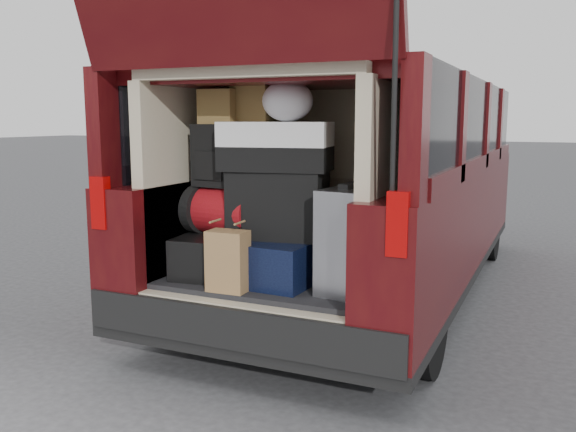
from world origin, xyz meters
The scene contains 14 objects.
ground centered at (0.00, 0.00, 0.00)m, with size 80.00×80.00×0.00m, color #343437.
minivan centered at (0.00, 1.86, 0.91)m, with size 1.90×5.35×2.77m.
load_floor centered at (0.00, 0.28, 0.28)m, with size 1.24×1.05×0.55m, color black.
black_hardshell centered at (-0.35, 0.16, 0.67)m, with size 0.45×0.61×0.25m, color black.
navy_hardshell centered at (0.04, 0.14, 0.68)m, with size 0.47×0.57×0.25m, color black.
silver_roller centered at (0.49, 0.08, 0.84)m, with size 0.24×0.38×0.57m, color silver.
kraft_bag centered at (-0.12, -0.18, 0.72)m, with size 0.22×0.14×0.34m, color #A17248.
red_duffel centered at (-0.33, 0.15, 0.94)m, with size 0.44×0.29×0.29m, color maroon.
black_soft_case centered at (0.02, 0.18, 1.00)m, with size 0.55×0.33×0.39m, color black.
backpack centered at (-0.39, 0.16, 1.27)m, with size 0.26×0.16×0.38m, color black.
twotone_duffel centered at (0.01, 0.16, 1.33)m, with size 0.62×0.32×0.28m, color white.
grocery_sack_lower centered at (-0.36, 0.18, 1.56)m, with size 0.22×0.18×0.20m, color brown.
grocery_sack_upper centered at (-0.17, 0.26, 1.60)m, with size 0.24×0.20×0.24m, color brown.
plastic_bag_center centered at (0.07, 0.19, 1.59)m, with size 0.29×0.27×0.24m, color white.
Camera 1 is at (1.52, -3.02, 1.49)m, focal length 38.00 mm.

